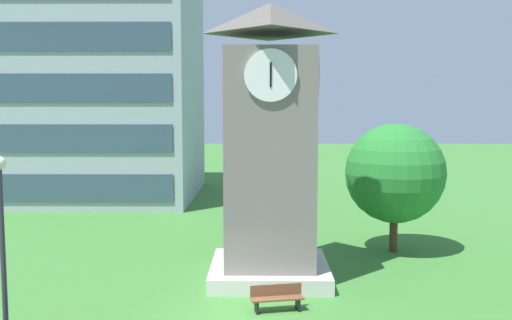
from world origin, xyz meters
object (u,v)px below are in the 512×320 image
(park_bench, at_px, (277,298))
(street_lamp, at_px, (2,239))
(tree_near_tower, at_px, (395,173))
(clock_tower, at_px, (270,157))

(park_bench, xyz_separation_m, street_lamp, (-7.23, -4.55, 3.11))
(street_lamp, height_order, tree_near_tower, tree_near_tower)
(tree_near_tower, bearing_deg, park_bench, -126.10)
(park_bench, bearing_deg, street_lamp, -147.80)
(clock_tower, height_order, street_lamp, clock_tower)
(street_lamp, relative_size, tree_near_tower, 0.94)
(street_lamp, xyz_separation_m, tree_near_tower, (12.98, 12.44, 0.20))
(park_bench, bearing_deg, tree_near_tower, 53.90)
(street_lamp, distance_m, tree_near_tower, 17.98)
(street_lamp, bearing_deg, park_bench, 32.20)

